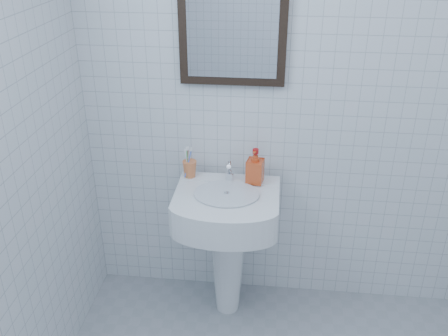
# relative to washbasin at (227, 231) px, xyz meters

# --- Properties ---
(wall_back) EXTENTS (2.20, 0.02, 2.50)m
(wall_back) POSITION_rel_washbasin_xyz_m (0.34, 0.22, 0.73)
(wall_back) COLOR silver
(wall_back) RESTS_ON ground
(washbasin) EXTENTS (0.51, 0.37, 0.78)m
(washbasin) POSITION_rel_washbasin_xyz_m (0.00, 0.00, 0.00)
(washbasin) COLOR white
(washbasin) RESTS_ON ground
(faucet) EXTENTS (0.04, 0.09, 0.11)m
(faucet) POSITION_rel_washbasin_xyz_m (-0.00, 0.09, 0.29)
(faucet) COLOR silver
(faucet) RESTS_ON washbasin
(toothbrush_cup) EXTENTS (0.09, 0.09, 0.09)m
(toothbrush_cup) POSITION_rel_washbasin_xyz_m (-0.21, 0.11, 0.29)
(toothbrush_cup) COLOR #DF713E
(toothbrush_cup) RESTS_ON washbasin
(soap_dispenser) EXTENTS (0.09, 0.09, 0.18)m
(soap_dispenser) POSITION_rel_washbasin_xyz_m (0.13, 0.09, 0.34)
(soap_dispenser) COLOR #DA4315
(soap_dispenser) RESTS_ON washbasin
(wall_mirror) EXTENTS (0.50, 0.04, 0.62)m
(wall_mirror) POSITION_rel_washbasin_xyz_m (0.00, 0.20, 1.03)
(wall_mirror) COLOR black
(wall_mirror) RESTS_ON wall_back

